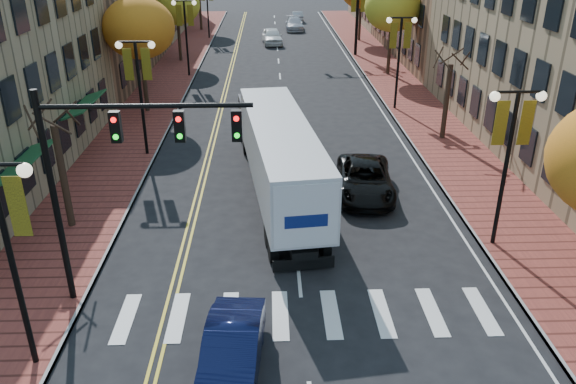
{
  "coord_description": "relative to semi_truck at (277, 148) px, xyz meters",
  "views": [
    {
      "loc": [
        -0.96,
        -12.31,
        10.92
      ],
      "look_at": [
        -0.3,
        6.42,
        2.2
      ],
      "focal_mm": 35.0,
      "sensor_mm": 36.0,
      "label": 1
    }
  ],
  "objects": [
    {
      "name": "ground",
      "position": [
        0.64,
        -11.24,
        -2.14
      ],
      "size": [
        200.0,
        200.0,
        0.0
      ],
      "primitive_type": "plane",
      "color": "black",
      "rests_on": "ground"
    },
    {
      "name": "sidewalk_left",
      "position": [
        -8.36,
        21.26,
        -2.07
      ],
      "size": [
        4.0,
        85.0,
        0.15
      ],
      "primitive_type": "cube",
      "color": "brown",
      "rests_on": "ground"
    },
    {
      "name": "sidewalk_right",
      "position": [
        9.64,
        21.26,
        -2.07
      ],
      "size": [
        4.0,
        85.0,
        0.15
      ],
      "primitive_type": "cube",
      "color": "brown",
      "rests_on": "ground"
    },
    {
      "name": "building_left_mid",
      "position": [
        -16.36,
        24.76,
        3.36
      ],
      "size": [
        12.0,
        24.0,
        11.0
      ],
      "primitive_type": "cube",
      "color": "brown",
      "rests_on": "ground"
    },
    {
      "name": "building_right_mid",
      "position": [
        19.14,
        30.76,
        2.86
      ],
      "size": [
        15.0,
        24.0,
        10.0
      ],
      "primitive_type": "cube",
      "color": "brown",
      "rests_on": "ground"
    },
    {
      "name": "tree_left_a",
      "position": [
        -8.36,
        -3.24,
        0.11
      ],
      "size": [
        0.28,
        0.28,
        4.2
      ],
      "color": "#382619",
      "rests_on": "sidewalk_left"
    },
    {
      "name": "tree_left_b",
      "position": [
        -8.36,
        12.76,
        3.31
      ],
      "size": [
        4.48,
        4.48,
        7.21
      ],
      "color": "#382619",
      "rests_on": "sidewalk_left"
    },
    {
      "name": "tree_left_c",
      "position": [
        -8.36,
        28.76,
        2.91
      ],
      "size": [
        4.16,
        4.16,
        6.69
      ],
      "color": "#382619",
      "rests_on": "sidewalk_left"
    },
    {
      "name": "tree_right_b",
      "position": [
        9.64,
        6.76,
        0.11
      ],
      "size": [
        0.28,
        0.28,
        4.2
      ],
      "color": "#382619",
      "rests_on": "sidewalk_right"
    },
    {
      "name": "tree_right_c",
      "position": [
        9.64,
        22.76,
        3.31
      ],
      "size": [
        4.48,
        4.48,
        7.21
      ],
      "color": "#382619",
      "rests_on": "sidewalk_right"
    },
    {
      "name": "lamp_left_a",
      "position": [
        -6.86,
        -11.24,
        2.15
      ],
      "size": [
        1.96,
        0.36,
        6.05
      ],
      "color": "black",
      "rests_on": "ground"
    },
    {
      "name": "lamp_left_b",
      "position": [
        -6.86,
        4.76,
        2.15
      ],
      "size": [
        1.96,
        0.36,
        6.05
      ],
      "color": "black",
      "rests_on": "ground"
    },
    {
      "name": "lamp_left_c",
      "position": [
        -6.86,
        22.76,
        2.15
      ],
      "size": [
        1.96,
        0.36,
        6.05
      ],
      "color": "black",
      "rests_on": "ground"
    },
    {
      "name": "lamp_right_a",
      "position": [
        8.14,
        -5.24,
        2.15
      ],
      "size": [
        1.96,
        0.36,
        6.05
      ],
      "color": "black",
      "rests_on": "ground"
    },
    {
      "name": "lamp_right_b",
      "position": [
        8.14,
        12.76,
        2.15
      ],
      "size": [
        1.96,
        0.36,
        6.05
      ],
      "color": "black",
      "rests_on": "ground"
    },
    {
      "name": "lamp_right_c",
      "position": [
        8.14,
        30.76,
        2.15
      ],
      "size": [
        1.96,
        0.36,
        6.05
      ],
      "color": "black",
      "rests_on": "ground"
    },
    {
      "name": "traffic_mast_near",
      "position": [
        -4.84,
        -8.24,
        2.78
      ],
      "size": [
        6.1,
        0.35,
        7.0
      ],
      "color": "black",
      "rests_on": "ground"
    },
    {
      "name": "traffic_mast_far",
      "position": [
        6.12,
        30.76,
        2.78
      ],
      "size": [
        6.1,
        0.34,
        7.0
      ],
      "color": "black",
      "rests_on": "ground"
    },
    {
      "name": "semi_truck",
      "position": [
        0.0,
        0.0,
        0.0
      ],
      "size": [
        4.08,
        14.82,
        3.66
      ],
      "rotation": [
        0.0,
        0.0,
        0.12
      ],
      "color": "black",
      "rests_on": "ground"
    },
    {
      "name": "navy_sedan",
      "position": [
        -1.4,
        -11.7,
        -1.44
      ],
      "size": [
        1.8,
        4.35,
        1.4
      ],
      "primitive_type": "imported",
      "rotation": [
        0.0,
        0.0,
        -0.08
      ],
      "color": "#0D1337",
      "rests_on": "ground"
    },
    {
      "name": "black_suv",
      "position": [
        3.99,
        -0.4,
        -1.41
      ],
      "size": [
        2.91,
        5.48,
        1.47
      ],
      "primitive_type": "imported",
      "rotation": [
        0.0,
        0.0,
        -0.09
      ],
      "color": "black",
      "rests_on": "ground"
    },
    {
      "name": "car_far_white",
      "position": [
        0.14,
        37.4,
        -1.31
      ],
      "size": [
        2.37,
        5.0,
        1.65
      ],
      "primitive_type": "imported",
      "rotation": [
        0.0,
        0.0,
        0.09
      ],
      "color": "white",
      "rests_on": "ground"
    },
    {
      "name": "car_far_silver",
      "position": [
        2.93,
        46.7,
        -1.39
      ],
      "size": [
        2.1,
        5.15,
        1.5
      ],
      "primitive_type": "imported",
      "rotation": [
        0.0,
        0.0,
        -0.0
      ],
      "color": "#B7B7BF",
      "rests_on": "ground"
    },
    {
      "name": "car_far_oncoming",
      "position": [
        3.62,
        54.13,
        -1.5
      ],
      "size": [
        1.61,
        3.95,
        1.28
      ],
      "primitive_type": "imported",
      "rotation": [
        0.0,
        0.0,
        3.21
      ],
      "color": "#B2B0B9",
      "rests_on": "ground"
    }
  ]
}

